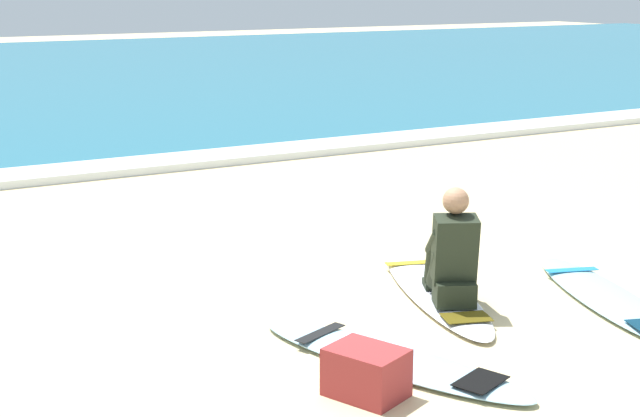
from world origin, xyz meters
name	(u,v)px	position (x,y,z in m)	size (l,w,h in m)	color
ground_plane	(361,320)	(0.00, 0.00, 0.00)	(80.00, 80.00, 0.00)	beige
breaking_foam	(105,169)	(0.00, 6.70, 0.06)	(80.00, 0.90, 0.11)	white
surfboard_main	(434,290)	(0.88, 0.23, 0.04)	(1.26, 2.49, 0.08)	silver
surfer_seated	(453,257)	(0.78, -0.13, 0.44)	(0.61, 0.77, 0.95)	black
surfboard_spare_near	(390,359)	(-0.28, -0.83, 0.04)	(1.29, 2.29, 0.08)	#9ED1E5
surfboard_spare_far	(607,297)	(2.02, -0.63, 0.04)	(1.23, 2.36, 0.08)	#9ED1E5
beach_bag	(366,372)	(-0.70, -1.19, 0.16)	(0.36, 0.48, 0.32)	maroon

